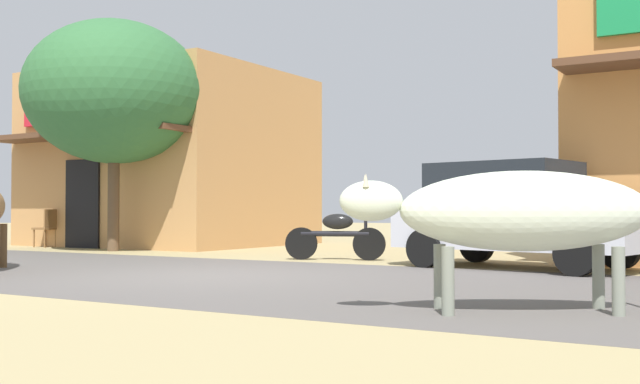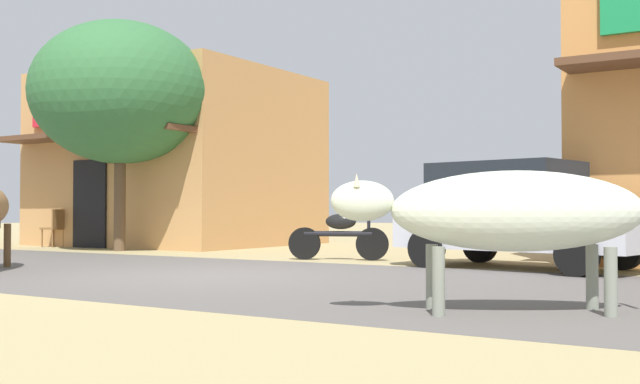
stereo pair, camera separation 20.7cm
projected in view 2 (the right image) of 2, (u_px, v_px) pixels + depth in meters
ground at (211, 276)px, 10.58m from camera, size 80.00×80.00×0.00m
asphalt_road at (211, 275)px, 10.58m from camera, size 72.00×5.90×0.00m
storefront_left_cafe at (179, 161)px, 20.40m from camera, size 6.09×6.16×4.40m
roadside_tree at (120, 93)px, 17.06m from camera, size 3.94×3.94×5.08m
parked_hatchback_car at (517, 214)px, 11.87m from camera, size 3.99×2.31×1.64m
parked_motorcycle at (340, 234)px, 13.85m from camera, size 1.74×0.71×1.04m
cow_far_dark at (510, 212)px, 6.76m from camera, size 2.62×1.81×1.25m
cafe_chair_near_tree at (55, 226)px, 18.78m from camera, size 0.48×0.48×0.92m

